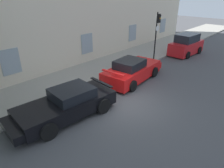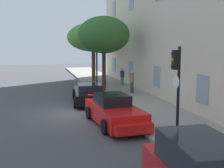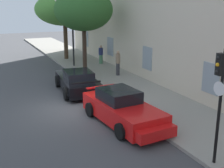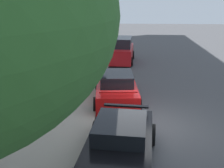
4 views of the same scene
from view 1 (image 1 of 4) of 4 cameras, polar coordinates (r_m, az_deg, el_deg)
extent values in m
plane|color=#444447|center=(10.75, 3.09, -5.04)|extent=(80.00, 80.00, 0.00)
cube|color=gray|center=(13.39, -10.69, 1.20)|extent=(60.00, 3.89, 0.14)
cube|color=#8C99A3|center=(13.14, -26.71, 5.60)|extent=(1.10, 0.06, 1.50)
cube|color=#8C99A3|center=(16.09, -7.06, 11.22)|extent=(1.10, 0.06, 1.50)
cube|color=#8C99A3|center=(20.36, 5.81, 14.16)|extent=(1.10, 0.06, 1.50)
cube|color=#8C99A3|center=(25.29, 14.12, 15.67)|extent=(1.10, 0.06, 1.50)
cube|color=black|center=(9.57, -12.65, -6.00)|extent=(4.67, 2.28, 0.64)
cube|color=black|center=(9.45, -11.21, -2.43)|extent=(1.94, 1.66, 0.46)
cube|color=black|center=(8.98, -23.64, -10.54)|extent=(1.51, 1.84, 0.35)
cube|color=black|center=(10.35, -3.09, 0.49)|extent=(0.30, 1.60, 0.06)
cylinder|color=black|center=(8.46, -17.45, -12.65)|extent=(0.75, 0.31, 0.73)
cylinder|color=black|center=(9.94, -22.35, -7.36)|extent=(0.75, 0.31, 0.73)
cylinder|color=black|center=(9.67, -2.50, -6.22)|extent=(0.75, 0.31, 0.73)
cylinder|color=black|center=(10.99, -8.87, -2.44)|extent=(0.75, 0.31, 0.73)
cube|color=red|center=(13.19, 5.68, 3.39)|extent=(4.59, 2.17, 0.78)
cube|color=black|center=(12.70, 4.99, 5.65)|extent=(1.89, 1.59, 0.51)
cube|color=red|center=(14.83, 9.73, 5.22)|extent=(1.47, 1.77, 0.43)
cube|color=red|center=(11.38, 0.28, 3.24)|extent=(0.28, 1.55, 0.06)
cylinder|color=black|center=(14.81, 5.53, 4.97)|extent=(0.69, 0.29, 0.67)
cylinder|color=black|center=(14.01, 11.83, 3.34)|extent=(0.69, 0.29, 0.67)
cylinder|color=black|center=(12.70, -1.17, 1.61)|extent=(0.69, 0.29, 0.67)
cylinder|color=black|center=(11.75, 5.79, -0.54)|extent=(0.69, 0.29, 0.67)
cube|color=red|center=(19.83, 20.11, 9.65)|extent=(3.85, 1.82, 1.05)
cube|color=#1E232B|center=(19.64, 20.48, 12.09)|extent=(2.34, 1.53, 0.70)
cylinder|color=black|center=(18.60, 20.54, 7.62)|extent=(0.65, 0.24, 0.64)
cylinder|color=black|center=(19.29, 16.34, 8.78)|extent=(0.65, 0.24, 0.64)
cylinder|color=black|center=(20.61, 23.37, 8.75)|extent=(0.65, 0.24, 0.64)
cylinder|color=black|center=(21.23, 19.47, 9.79)|extent=(0.65, 0.24, 0.64)
cylinder|color=black|center=(16.97, 12.21, 12.95)|extent=(0.10, 0.10, 3.71)
cube|color=black|center=(16.68, 13.09, 17.59)|extent=(0.22, 0.20, 0.66)
sphere|color=black|center=(16.61, 13.51, 18.25)|extent=(0.12, 0.12, 0.12)
sphere|color=orange|center=(16.63, 13.43, 17.53)|extent=(0.12, 0.12, 0.12)
sphere|color=black|center=(16.65, 13.36, 16.82)|extent=(0.12, 0.12, 0.12)
cylinder|color=white|center=(16.81, 12.72, 15.08)|extent=(0.44, 0.02, 0.44)
camera|label=2|loc=(23.72, 34.95, 17.36)|focal=46.64mm
camera|label=3|loc=(20.92, 39.99, 19.07)|focal=47.51mm
camera|label=4|loc=(7.17, -67.95, 5.29)|focal=43.91mm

